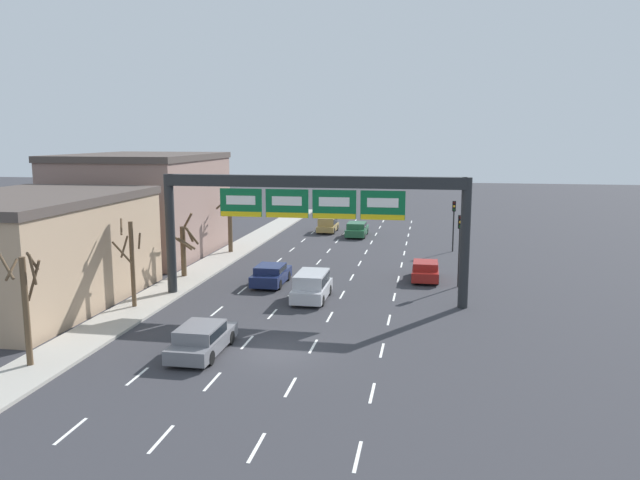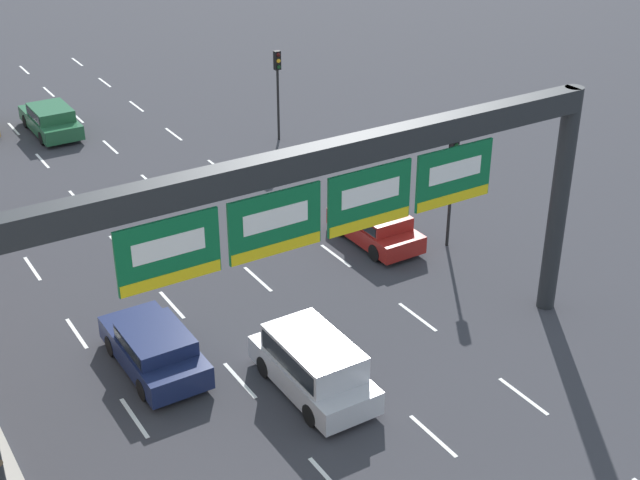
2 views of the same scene
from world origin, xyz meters
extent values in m
cube|color=white|center=(-4.95, 11.00, 0.01)|extent=(0.12, 2.00, 0.01)
cube|color=white|center=(-4.95, 16.00, 0.01)|extent=(0.12, 2.00, 0.01)
cube|color=white|center=(-4.95, 21.00, 0.01)|extent=(0.12, 2.00, 0.01)
cube|color=white|center=(-1.65, 11.00, 0.01)|extent=(0.12, 2.00, 0.01)
cube|color=white|center=(-1.65, 16.00, 0.01)|extent=(0.12, 2.00, 0.01)
cube|color=white|center=(-1.65, 21.00, 0.01)|extent=(0.12, 2.00, 0.01)
cube|color=white|center=(-1.65, 26.00, 0.01)|extent=(0.12, 2.00, 0.01)
cube|color=white|center=(-1.65, 31.00, 0.01)|extent=(0.12, 2.00, 0.01)
cube|color=white|center=(-1.65, 36.00, 0.01)|extent=(0.12, 2.00, 0.01)
cube|color=white|center=(1.65, 6.00, 0.01)|extent=(0.12, 2.00, 0.01)
cube|color=white|center=(1.65, 11.00, 0.01)|extent=(0.12, 2.00, 0.01)
cube|color=white|center=(1.65, 16.00, 0.01)|extent=(0.12, 2.00, 0.01)
cube|color=white|center=(1.65, 21.00, 0.01)|extent=(0.12, 2.00, 0.01)
cube|color=white|center=(1.65, 26.00, 0.01)|extent=(0.12, 2.00, 0.01)
cube|color=white|center=(1.65, 31.00, 0.01)|extent=(0.12, 2.00, 0.01)
cube|color=white|center=(1.65, 36.00, 0.01)|extent=(0.12, 2.00, 0.01)
cube|color=white|center=(1.65, 41.00, 0.01)|extent=(0.12, 2.00, 0.01)
cube|color=white|center=(1.65, 46.00, 0.01)|extent=(0.12, 2.00, 0.01)
cube|color=white|center=(4.95, 6.00, 0.01)|extent=(0.12, 2.00, 0.01)
cube|color=white|center=(4.95, 11.00, 0.01)|extent=(0.12, 2.00, 0.01)
cube|color=white|center=(4.95, 16.00, 0.01)|extent=(0.12, 2.00, 0.01)
cube|color=white|center=(4.95, 21.00, 0.01)|extent=(0.12, 2.00, 0.01)
cube|color=white|center=(4.95, 26.00, 0.01)|extent=(0.12, 2.00, 0.01)
cube|color=white|center=(4.95, 31.00, 0.01)|extent=(0.12, 2.00, 0.01)
cube|color=white|center=(4.95, 36.00, 0.01)|extent=(0.12, 2.00, 0.01)
cube|color=white|center=(4.95, 41.00, 0.01)|extent=(0.12, 2.00, 0.01)
cube|color=white|center=(4.95, 46.00, 0.01)|extent=(0.12, 2.00, 0.01)
cylinder|color=#232628|center=(9.05, 9.30, 3.83)|extent=(0.59, 0.59, 7.65)
cube|color=#232628|center=(0.00, 9.30, 7.30)|extent=(18.10, 0.60, 0.70)
cube|color=#0C6033|center=(-4.29, 8.96, 6.00)|extent=(2.61, 0.08, 1.70)
cube|color=white|center=(-4.29, 8.92, 6.16)|extent=(1.83, 0.02, 0.54)
cube|color=yellow|center=(-4.29, 8.92, 5.31)|extent=(2.56, 0.02, 0.31)
cube|color=#0C6033|center=(-1.43, 8.96, 6.00)|extent=(2.61, 0.08, 1.70)
cube|color=white|center=(-1.43, 8.92, 6.16)|extent=(1.83, 0.02, 0.54)
cube|color=yellow|center=(-1.43, 8.92, 5.31)|extent=(2.56, 0.02, 0.31)
cube|color=#0C6033|center=(1.43, 8.96, 6.00)|extent=(2.61, 0.08, 1.70)
cube|color=white|center=(1.43, 8.92, 6.16)|extent=(1.83, 0.02, 0.54)
cube|color=yellow|center=(1.43, 8.92, 5.31)|extent=(2.56, 0.02, 0.31)
cube|color=#0C6033|center=(4.29, 8.96, 6.00)|extent=(2.61, 0.08, 1.70)
cube|color=white|center=(4.29, 8.92, 6.16)|extent=(1.83, 0.02, 0.54)
cube|color=yellow|center=(4.29, 8.92, 5.31)|extent=(2.56, 0.02, 0.31)
cube|color=maroon|center=(6.82, 16.14, 0.53)|extent=(1.81, 4.07, 0.66)
cube|color=maroon|center=(6.82, 15.90, 1.11)|extent=(1.67, 2.12, 0.49)
cube|color=black|center=(6.82, 15.90, 1.11)|extent=(1.71, 1.95, 0.35)
cylinder|color=black|center=(6.00, 17.36, 0.33)|extent=(0.22, 0.66, 0.66)
cylinder|color=black|center=(7.64, 17.36, 0.33)|extent=(0.22, 0.66, 0.66)
cylinder|color=black|center=(6.00, 14.92, 0.33)|extent=(0.22, 0.66, 0.66)
cylinder|color=black|center=(7.64, 14.92, 0.33)|extent=(0.22, 0.66, 0.66)
cube|color=#235B38|center=(-0.14, 34.46, 0.54)|extent=(1.90, 4.74, 0.69)
cube|color=#235B38|center=(-0.14, 34.18, 1.16)|extent=(1.75, 2.46, 0.54)
cube|color=black|center=(-0.14, 34.18, 1.16)|extent=(1.79, 2.27, 0.39)
cylinder|color=black|center=(-1.00, 35.88, 0.33)|extent=(0.22, 0.66, 0.66)
cylinder|color=black|center=(0.73, 35.88, 0.33)|extent=(0.22, 0.66, 0.66)
cylinder|color=black|center=(-1.00, 33.04, 0.33)|extent=(0.22, 0.66, 0.66)
cylinder|color=black|center=(0.73, 33.04, 0.33)|extent=(0.22, 0.66, 0.66)
cube|color=#B7B7BC|center=(-0.03, 9.48, 0.56)|extent=(1.91, 4.43, 0.73)
cube|color=#B7B7BC|center=(-0.03, 9.44, 1.33)|extent=(1.75, 3.10, 0.80)
cube|color=black|center=(-0.03, 9.44, 1.33)|extent=(1.79, 2.85, 0.58)
cylinder|color=black|center=(-0.89, 10.81, 0.33)|extent=(0.22, 0.66, 0.66)
cylinder|color=black|center=(0.84, 10.81, 0.33)|extent=(0.22, 0.66, 0.66)
cylinder|color=black|center=(-0.89, 8.15, 0.33)|extent=(0.22, 0.66, 0.66)
cylinder|color=black|center=(0.84, 8.15, 0.33)|extent=(0.22, 0.66, 0.66)
cube|color=#19234C|center=(-3.50, 12.96, 0.56)|extent=(1.92, 4.34, 0.73)
cube|color=#19234C|center=(-3.50, 12.70, 1.16)|extent=(1.77, 2.26, 0.46)
cube|color=black|center=(-3.50, 12.70, 1.16)|extent=(1.81, 2.08, 0.33)
cylinder|color=black|center=(-4.37, 14.27, 0.33)|extent=(0.22, 0.66, 0.66)
cylinder|color=black|center=(-2.62, 14.27, 0.33)|extent=(0.22, 0.66, 0.66)
cylinder|color=black|center=(-4.37, 11.66, 0.33)|extent=(0.22, 0.66, 0.66)
cylinder|color=black|center=(-2.62, 11.66, 0.33)|extent=(0.22, 0.66, 0.66)
cylinder|color=black|center=(9.01, 14.48, 1.97)|extent=(0.12, 0.12, 3.95)
cube|color=black|center=(9.01, 14.48, 4.40)|extent=(0.30, 0.24, 0.90)
sphere|color=#3D0E0C|center=(9.01, 14.35, 4.70)|extent=(0.20, 0.20, 0.20)
sphere|color=gold|center=(9.01, 14.35, 4.40)|extent=(0.20, 0.20, 0.20)
sphere|color=#0E3515|center=(9.01, 14.35, 4.10)|extent=(0.20, 0.20, 0.20)
cylinder|color=black|center=(9.08, 27.60, 1.77)|extent=(0.12, 0.12, 3.53)
cube|color=black|center=(9.08, 27.60, 3.98)|extent=(0.30, 0.24, 0.90)
sphere|color=#3D0E0C|center=(9.08, 27.47, 4.28)|extent=(0.20, 0.20, 0.20)
sphere|color=gold|center=(9.08, 27.47, 3.98)|extent=(0.20, 0.20, 0.20)
sphere|color=#0E3515|center=(9.08, 27.47, 3.68)|extent=(0.20, 0.20, 0.20)
camera|label=1|loc=(6.95, -27.20, 10.01)|focal=35.00mm
camera|label=2|loc=(-10.95, -8.47, 15.86)|focal=50.00mm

